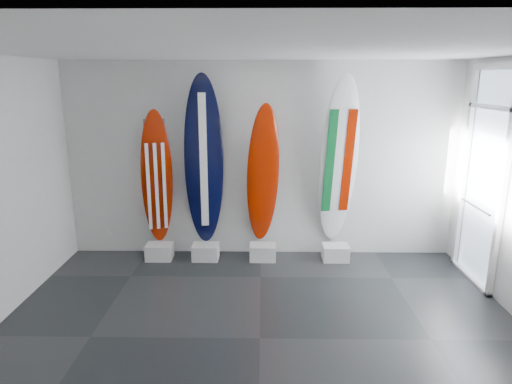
{
  "coord_description": "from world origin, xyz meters",
  "views": [
    {
      "loc": [
        0.02,
        -4.31,
        2.75
      ],
      "look_at": [
        -0.06,
        1.4,
        1.28
      ],
      "focal_mm": 31.42,
      "sensor_mm": 36.0,
      "label": 1
    }
  ],
  "objects_px": {
    "surfboard_navy": "(204,161)",
    "surfboard_italy": "(338,162)",
    "surfboard_usa": "(157,178)",
    "surfboard_swiss": "(263,175)"
  },
  "relations": [
    {
      "from": "surfboard_navy",
      "to": "surfboard_italy",
      "type": "xyz_separation_m",
      "value": [
        2.01,
        0.0,
        -0.01
      ]
    },
    {
      "from": "surfboard_usa",
      "to": "surfboard_italy",
      "type": "distance_m",
      "value": 2.74
    },
    {
      "from": "surfboard_swiss",
      "to": "surfboard_italy",
      "type": "relative_size",
      "value": 0.84
    },
    {
      "from": "surfboard_swiss",
      "to": "surfboard_usa",
      "type": "bearing_deg",
      "value": 166.24
    },
    {
      "from": "surfboard_usa",
      "to": "surfboard_swiss",
      "type": "bearing_deg",
      "value": -17.3
    },
    {
      "from": "surfboard_navy",
      "to": "surfboard_usa",
      "type": "bearing_deg",
      "value": 171.7
    },
    {
      "from": "surfboard_navy",
      "to": "surfboard_italy",
      "type": "bearing_deg",
      "value": -8.3
    },
    {
      "from": "surfboard_swiss",
      "to": "surfboard_navy",
      "type": "bearing_deg",
      "value": 166.24
    },
    {
      "from": "surfboard_navy",
      "to": "surfboard_swiss",
      "type": "height_order",
      "value": "surfboard_navy"
    },
    {
      "from": "surfboard_navy",
      "to": "surfboard_italy",
      "type": "relative_size",
      "value": 0.99
    }
  ]
}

